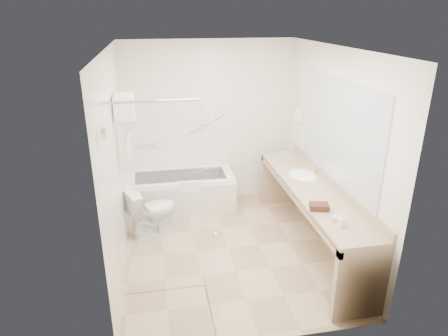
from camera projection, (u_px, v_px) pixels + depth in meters
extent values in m
plane|color=tan|center=(228.00, 248.00, 5.18)|extent=(3.20, 3.20, 0.00)
cube|color=white|center=(229.00, 48.00, 4.27)|extent=(2.60, 3.20, 0.10)
cube|color=silver|center=(209.00, 123.00, 6.19)|extent=(2.60, 0.10, 2.50)
cube|color=silver|center=(266.00, 223.00, 3.26)|extent=(2.60, 0.10, 2.50)
cube|color=silver|center=(116.00, 165.00, 4.51)|extent=(0.10, 3.20, 2.50)
cube|color=silver|center=(331.00, 151.00, 4.94)|extent=(0.10, 3.20, 2.50)
cube|color=white|center=(181.00, 192.00, 6.14)|extent=(1.60, 0.70, 0.55)
cube|color=beige|center=(183.00, 203.00, 5.82)|extent=(1.60, 0.02, 0.50)
cube|color=white|center=(189.00, 187.00, 5.76)|extent=(0.28, 0.06, 0.18)
cylinder|color=silver|center=(148.00, 145.00, 6.10)|extent=(0.40, 0.03, 0.03)
cylinder|color=silver|center=(206.00, 124.00, 6.14)|extent=(0.53, 0.03, 0.33)
cube|color=silver|center=(159.00, 205.00, 4.02)|extent=(0.90, 0.01, 2.10)
cube|color=silver|center=(210.00, 222.00, 3.68)|extent=(0.02, 0.90, 2.10)
cylinder|color=silver|center=(152.00, 101.00, 3.63)|extent=(0.90, 0.02, 0.02)
sphere|color=silver|center=(215.00, 235.00, 3.56)|extent=(0.05, 0.05, 0.05)
cylinder|color=silver|center=(104.00, 133.00, 3.21)|extent=(0.04, 0.10, 0.10)
cube|color=silver|center=(125.00, 118.00, 4.68)|extent=(0.24, 0.55, 0.02)
cylinder|color=silver|center=(127.00, 136.00, 4.76)|extent=(0.02, 0.55, 0.02)
cube|color=white|center=(128.00, 148.00, 4.82)|extent=(0.03, 0.42, 0.32)
cube|color=white|center=(125.00, 113.00, 4.66)|extent=(0.22, 0.40, 0.08)
cube|color=white|center=(124.00, 106.00, 4.63)|extent=(0.22, 0.40, 0.08)
cube|color=white|center=(124.00, 98.00, 4.60)|extent=(0.22, 0.40, 0.08)
cube|color=tan|center=(312.00, 189.00, 4.91)|extent=(0.55, 2.70, 0.05)
cube|color=tan|center=(333.00, 182.00, 4.93)|extent=(0.03, 2.70, 0.10)
cube|color=tan|center=(292.00, 195.00, 4.89)|extent=(0.04, 2.70, 0.08)
cube|color=tan|center=(360.00, 284.00, 3.87)|extent=(0.55, 0.08, 0.80)
cube|color=tan|center=(278.00, 179.00, 6.27)|extent=(0.55, 0.08, 0.80)
ellipsoid|color=white|center=(303.00, 177.00, 5.29)|extent=(0.40, 0.52, 0.14)
cylinder|color=silver|center=(314.00, 168.00, 5.27)|extent=(0.03, 0.03, 0.14)
cube|color=#B4B8C0|center=(339.00, 131.00, 4.69)|extent=(0.02, 2.00, 1.20)
cube|color=silver|center=(299.00, 115.00, 5.82)|extent=(0.08, 0.10, 0.18)
imported|color=white|center=(152.00, 211.00, 5.42)|extent=(0.79, 0.64, 0.68)
cube|color=#432418|center=(319.00, 207.00, 4.34)|extent=(0.23, 0.18, 0.07)
imported|color=silver|center=(341.00, 223.00, 4.00)|extent=(0.11, 0.16, 0.07)
imported|color=silver|center=(336.00, 217.00, 4.10)|extent=(0.09, 0.11, 0.08)
cylinder|color=silver|center=(291.00, 161.00, 5.51)|extent=(0.06, 0.06, 0.17)
cylinder|color=blue|center=(292.00, 155.00, 5.48)|extent=(0.03, 0.03, 0.02)
cylinder|color=silver|center=(286.00, 156.00, 5.67)|extent=(0.06, 0.06, 0.18)
cylinder|color=blue|center=(286.00, 149.00, 5.63)|extent=(0.03, 0.03, 0.03)
cylinder|color=silver|center=(285.00, 155.00, 5.78)|extent=(0.05, 0.05, 0.15)
cylinder|color=blue|center=(285.00, 149.00, 5.75)|extent=(0.03, 0.03, 0.02)
cylinder|color=silver|center=(289.00, 160.00, 5.66)|extent=(0.09, 0.09, 0.10)
cylinder|color=silver|center=(282.00, 159.00, 5.69)|extent=(0.08, 0.08, 0.09)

